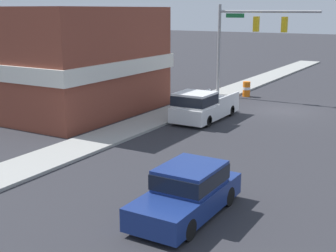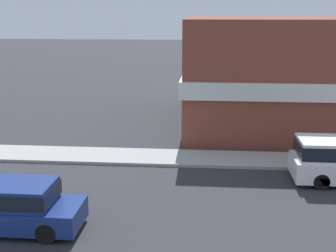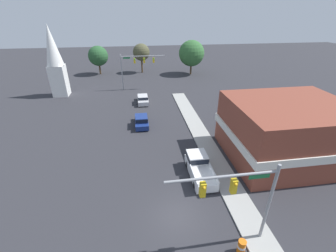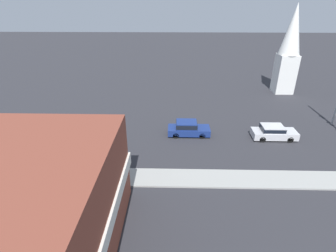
{
  "view_description": "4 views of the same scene",
  "coord_description": "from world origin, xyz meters",
  "views": [
    {
      "loc": [
        -8.72,
        29.36,
        6.42
      ],
      "look_at": [
        0.25,
        14.16,
        2.0
      ],
      "focal_mm": 50.0,
      "sensor_mm": 36.0,
      "label": 1
    },
    {
      "loc": [
        -15.78,
        10.84,
        6.99
      ],
      "look_at": [
        -0.31,
        12.22,
        3.14
      ],
      "focal_mm": 50.0,
      "sensor_mm": 36.0,
      "label": 2
    },
    {
      "loc": [
        -2.65,
        -12.86,
        15.3
      ],
      "look_at": [
        0.86,
        11.02,
        2.76
      ],
      "focal_mm": 24.0,
      "sensor_mm": 36.0,
      "label": 3
    },
    {
      "loc": [
        23.49,
        15.52,
        13.58
      ],
      "look_at": [
        -0.45,
        14.91,
        1.9
      ],
      "focal_mm": 28.0,
      "sensor_mm": 36.0,
      "label": 4
    }
  ],
  "objects": [
    {
      "name": "car_second_ahead",
      "position": [
        -1.57,
        26.14,
        0.78
      ],
      "size": [
        1.86,
        4.63,
        1.51
      ],
      "color": "black",
      "rests_on": "ground"
    },
    {
      "name": "sidewalk_curb",
      "position": [
        5.7,
        0.0,
        0.07
      ],
      "size": [
        2.4,
        60.0,
        0.14
      ],
      "color": "#9E9E99",
      "rests_on": "ground"
    },
    {
      "name": "backdrop_tree_center",
      "position": [
        12.0,
        45.3,
        5.35
      ],
      "size": [
        6.51,
        6.51,
        8.61
      ],
      "color": "#4C3823",
      "rests_on": "ground"
    },
    {
      "name": "corner_brick_building",
      "position": [
        13.66,
        6.96,
        3.25
      ],
      "size": [
        12.82,
        10.8,
        6.56
      ],
      "color": "brown",
      "rests_on": "ground"
    },
    {
      "name": "pickup_truck_parked",
      "position": [
        3.25,
        5.15,
        0.9
      ],
      "size": [
        2.11,
        5.28,
        1.84
      ],
      "color": "black",
      "rests_on": "ground"
    },
    {
      "name": "ground_plane",
      "position": [
        0.0,
        0.0,
        0.0
      ],
      "size": [
        200.0,
        200.0,
        0.0
      ],
      "primitive_type": "plane",
      "color": "#2D2D33"
    },
    {
      "name": "backdrop_tree_left_mid",
      "position": [
        -0.69,
        48.89,
        5.33
      ],
      "size": [
        4.38,
        4.38,
        7.55
      ],
      "color": "#4C3823",
      "rests_on": "ground"
    },
    {
      "name": "backdrop_tree_left_far",
      "position": [
        -11.81,
        48.74,
        4.71
      ],
      "size": [
        5.01,
        5.01,
        7.23
      ],
      "color": "#4C3823",
      "rests_on": "ground"
    },
    {
      "name": "near_signal_assembly",
      "position": [
        3.55,
        -2.78,
        4.9
      ],
      "size": [
        7.37,
        0.49,
        6.77
      ],
      "color": "gray",
      "rests_on": "ground"
    },
    {
      "name": "car_lead",
      "position": [
        -2.19,
        17.04,
        0.83
      ],
      "size": [
        1.87,
        4.57,
        1.6
      ],
      "color": "black",
      "rests_on": "ground"
    },
    {
      "name": "construction_barrel",
      "position": [
        3.9,
        -3.69,
        0.57
      ],
      "size": [
        0.58,
        0.58,
        1.13
      ],
      "color": "orange",
      "rests_on": "ground"
    },
    {
      "name": "church_steeple",
      "position": [
        -17.44,
        32.77,
        6.9
      ],
      "size": [
        3.08,
        3.08,
        13.19
      ],
      "color": "white",
      "rests_on": "ground"
    },
    {
      "name": "far_signal_assembly",
      "position": [
        -2.29,
        34.45,
        5.53
      ],
      "size": [
        9.11,
        0.49,
        7.41
      ],
      "color": "gray",
      "rests_on": "ground"
    }
  ]
}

